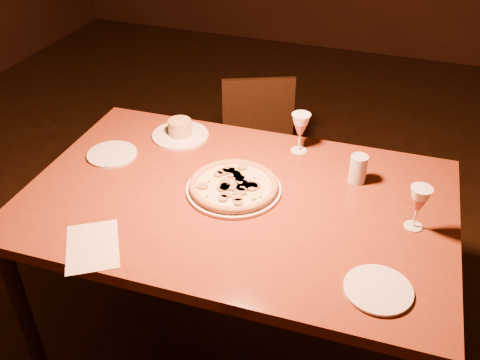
% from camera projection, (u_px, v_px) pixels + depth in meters
% --- Properties ---
extents(floor, '(7.00, 7.00, 0.00)m').
position_uv_depth(floor, '(238.00, 295.00, 2.68)').
color(floor, '#301D10').
rests_on(floor, ground).
extents(dining_table, '(1.59, 1.05, 0.84)m').
position_uv_depth(dining_table, '(237.00, 212.00, 2.00)').
color(dining_table, brown).
rests_on(dining_table, floor).
extents(chair_far, '(0.53, 0.53, 0.82)m').
position_uv_depth(chair_far, '(260.00, 148.00, 2.95)').
color(chair_far, black).
rests_on(chair_far, floor).
extents(pizza_plate, '(0.36, 0.36, 0.04)m').
position_uv_depth(pizza_plate, '(234.00, 186.00, 1.98)').
color(pizza_plate, white).
rests_on(pizza_plate, dining_table).
extents(ramekin_saucer, '(0.24, 0.24, 0.08)m').
position_uv_depth(ramekin_saucer, '(180.00, 131.00, 2.31)').
color(ramekin_saucer, white).
rests_on(ramekin_saucer, dining_table).
extents(wine_glass_far, '(0.08, 0.08, 0.17)m').
position_uv_depth(wine_glass_far, '(300.00, 133.00, 2.17)').
color(wine_glass_far, '#AD5C48').
rests_on(wine_glass_far, dining_table).
extents(wine_glass_right, '(0.07, 0.07, 0.16)m').
position_uv_depth(wine_glass_right, '(417.00, 208.00, 1.77)').
color(wine_glass_right, '#AD5C48').
rests_on(wine_glass_right, dining_table).
extents(water_tumbler, '(0.07, 0.07, 0.11)m').
position_uv_depth(water_tumbler, '(358.00, 169.00, 2.01)').
color(water_tumbler, silver).
rests_on(water_tumbler, dining_table).
extents(side_plate_left, '(0.20, 0.20, 0.01)m').
position_uv_depth(side_plate_left, '(112.00, 154.00, 2.19)').
color(side_plate_left, white).
rests_on(side_plate_left, dining_table).
extents(side_plate_near, '(0.20, 0.20, 0.01)m').
position_uv_depth(side_plate_near, '(378.00, 290.00, 1.57)').
color(side_plate_near, white).
rests_on(side_plate_near, dining_table).
extents(menu_card, '(0.27, 0.29, 0.00)m').
position_uv_depth(menu_card, '(92.00, 246.00, 1.74)').
color(menu_card, silver).
rests_on(menu_card, dining_table).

